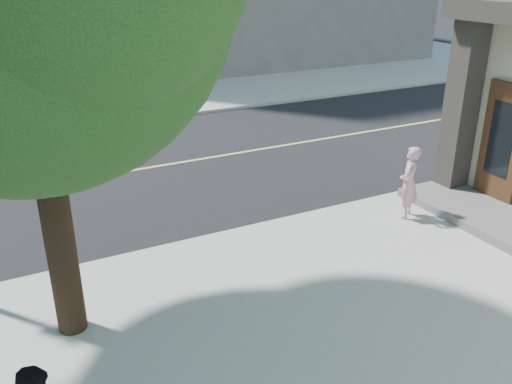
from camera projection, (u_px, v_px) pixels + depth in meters
ground at (4, 287)px, 9.29m from camera, size 140.00×140.00×0.00m
sidewalk_ne at (221, 52)px, 32.54m from camera, size 29.00×25.00×0.12m
man_on_phone at (409, 182)px, 11.29m from camera, size 0.67×0.63×1.55m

